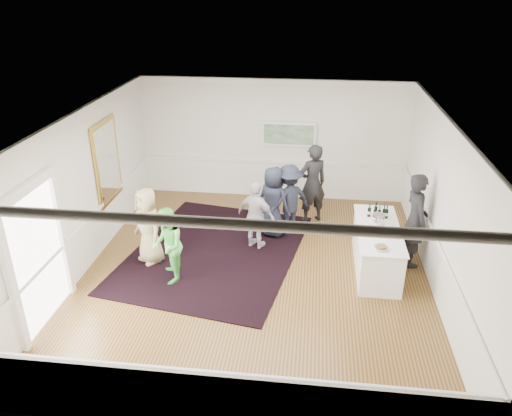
# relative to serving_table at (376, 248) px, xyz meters

# --- Properties ---
(floor) EXTENTS (8.00, 8.00, 0.00)m
(floor) POSITION_rel_serving_table_xyz_m (-2.45, -0.49, -0.46)
(floor) COLOR brown
(floor) RESTS_ON ground
(ceiling) EXTENTS (7.00, 8.00, 0.02)m
(ceiling) POSITION_rel_serving_table_xyz_m (-2.45, -0.49, 2.74)
(ceiling) COLOR white
(ceiling) RESTS_ON wall_back
(wall_left) EXTENTS (0.02, 8.00, 3.20)m
(wall_left) POSITION_rel_serving_table_xyz_m (-5.95, -0.49, 1.14)
(wall_left) COLOR white
(wall_left) RESTS_ON floor
(wall_right) EXTENTS (0.02, 8.00, 3.20)m
(wall_right) POSITION_rel_serving_table_xyz_m (1.05, -0.49, 1.14)
(wall_right) COLOR white
(wall_right) RESTS_ON floor
(wall_back) EXTENTS (7.00, 0.02, 3.20)m
(wall_back) POSITION_rel_serving_table_xyz_m (-2.45, 3.51, 1.14)
(wall_back) COLOR white
(wall_back) RESTS_ON floor
(wall_front) EXTENTS (7.00, 0.02, 3.20)m
(wall_front) POSITION_rel_serving_table_xyz_m (-2.45, -4.49, 1.14)
(wall_front) COLOR white
(wall_front) RESTS_ON floor
(wainscoting) EXTENTS (7.00, 8.00, 1.00)m
(wainscoting) POSITION_rel_serving_table_xyz_m (-2.45, -0.49, 0.04)
(wainscoting) COLOR white
(wainscoting) RESTS_ON floor
(mirror) EXTENTS (0.05, 1.25, 1.85)m
(mirror) POSITION_rel_serving_table_xyz_m (-5.90, 0.81, 1.34)
(mirror) COLOR gold
(mirror) RESTS_ON wall_left
(doorway) EXTENTS (0.10, 1.78, 2.56)m
(doorway) POSITION_rel_serving_table_xyz_m (-5.89, -2.39, 0.95)
(doorway) COLOR white
(doorway) RESTS_ON wall_left
(landscape_painting) EXTENTS (1.44, 0.06, 0.66)m
(landscape_painting) POSITION_rel_serving_table_xyz_m (-2.05, 3.45, 1.32)
(landscape_painting) COLOR white
(landscape_painting) RESTS_ON wall_back
(area_rug) EXTENTS (4.17, 5.05, 0.02)m
(area_rug) POSITION_rel_serving_table_xyz_m (-3.43, 0.23, -0.45)
(area_rug) COLOR black
(area_rug) RESTS_ON floor
(serving_table) EXTENTS (0.86, 2.27, 0.92)m
(serving_table) POSITION_rel_serving_table_xyz_m (0.00, 0.00, 0.00)
(serving_table) COLOR white
(serving_table) RESTS_ON floor
(bartender) EXTENTS (0.62, 0.81, 2.01)m
(bartender) POSITION_rel_serving_table_xyz_m (0.75, 0.30, 0.54)
(bartender) COLOR black
(bartender) RESTS_ON floor
(guest_tan) EXTENTS (0.96, 0.94, 1.67)m
(guest_tan) POSITION_rel_serving_table_xyz_m (-4.71, -0.28, 0.37)
(guest_tan) COLOR tan
(guest_tan) RESTS_ON floor
(guest_green) EXTENTS (0.79, 0.90, 1.55)m
(guest_green) POSITION_rel_serving_table_xyz_m (-4.11, -0.95, 0.31)
(guest_green) COLOR #53CA51
(guest_green) RESTS_ON floor
(guest_lilac) EXTENTS (0.98, 0.72, 1.54)m
(guest_lilac) POSITION_rel_serving_table_xyz_m (-2.55, 0.59, 0.31)
(guest_lilac) COLOR #BFB2C7
(guest_lilac) RESTS_ON floor
(guest_dark_a) EXTENTS (1.24, 1.17, 1.69)m
(guest_dark_a) POSITION_rel_serving_table_xyz_m (-1.89, 1.38, 0.38)
(guest_dark_a) COLOR black
(guest_dark_a) RESTS_ON floor
(guest_dark_b) EXTENTS (0.85, 0.75, 1.97)m
(guest_dark_b) POSITION_rel_serving_table_xyz_m (-1.37, 2.07, 0.52)
(guest_dark_b) COLOR black
(guest_dark_b) RESTS_ON floor
(guest_navy) EXTENTS (0.97, 0.86, 1.67)m
(guest_navy) POSITION_rel_serving_table_xyz_m (-2.24, 1.23, 0.37)
(guest_navy) COLOR black
(guest_navy) RESTS_ON floor
(wine_bottles) EXTENTS (0.43, 0.24, 0.31)m
(wine_bottles) POSITION_rel_serving_table_xyz_m (0.03, 0.51, 0.61)
(wine_bottles) COLOR black
(wine_bottles) RESTS_ON serving_table
(juice_pitchers) EXTENTS (0.38, 0.42, 0.24)m
(juice_pitchers) POSITION_rel_serving_table_xyz_m (-0.05, -0.20, 0.58)
(juice_pitchers) COLOR #64AA3C
(juice_pitchers) RESTS_ON serving_table
(ice_bucket) EXTENTS (0.26, 0.26, 0.25)m
(ice_bucket) POSITION_rel_serving_table_xyz_m (-0.01, 0.14, 0.57)
(ice_bucket) COLOR silver
(ice_bucket) RESTS_ON serving_table
(nut_bowl) EXTENTS (0.27, 0.27, 0.08)m
(nut_bowl) POSITION_rel_serving_table_xyz_m (-0.04, -0.85, 0.49)
(nut_bowl) COLOR white
(nut_bowl) RESTS_ON serving_table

